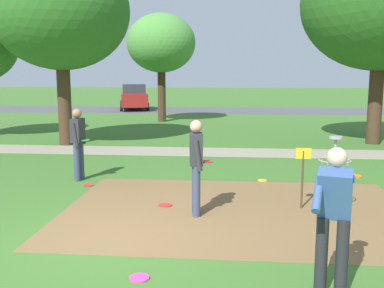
{
  "coord_description": "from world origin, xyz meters",
  "views": [
    {
      "loc": [
        1.82,
        -6.11,
        2.49
      ],
      "look_at": [
        0.98,
        3.25,
        1.0
      ],
      "focal_mm": 40.86,
      "sensor_mm": 36.0,
      "label": 1
    }
  ],
  "objects_px": {
    "player_foreground_watching": "(334,212)",
    "parked_car_leftmost": "(134,97)",
    "disc_golf_basket": "(331,171)",
    "frisbee_near_basket": "(88,186)",
    "frisbee_far_left": "(165,205)",
    "frisbee_by_tee": "(262,180)",
    "frisbee_mid_grass": "(139,278)",
    "player_throwing": "(78,140)",
    "player_waiting_left": "(196,162)",
    "tree_mid_center": "(60,11)",
    "tree_near_right": "(382,3)",
    "tree_mid_right": "(161,44)"
  },
  "relations": [
    {
      "from": "player_foreground_watching",
      "to": "parked_car_leftmost",
      "type": "xyz_separation_m",
      "value": [
        -8.15,
        26.25,
        -0.06
      ]
    },
    {
      "from": "disc_golf_basket",
      "to": "frisbee_near_basket",
      "type": "height_order",
      "value": "disc_golf_basket"
    },
    {
      "from": "frisbee_near_basket",
      "to": "frisbee_far_left",
      "type": "bearing_deg",
      "value": -34.47
    },
    {
      "from": "frisbee_by_tee",
      "to": "frisbee_mid_grass",
      "type": "xyz_separation_m",
      "value": [
        -1.87,
        -5.24,
        0.0
      ]
    },
    {
      "from": "player_throwing",
      "to": "frisbee_far_left",
      "type": "xyz_separation_m",
      "value": [
        2.35,
        -1.89,
        -0.96
      ]
    },
    {
      "from": "player_waiting_left",
      "to": "frisbee_near_basket",
      "type": "bearing_deg",
      "value": 144.98
    },
    {
      "from": "tree_mid_center",
      "to": "parked_car_leftmost",
      "type": "relative_size",
      "value": 1.49
    },
    {
      "from": "player_throwing",
      "to": "player_waiting_left",
      "type": "bearing_deg",
      "value": -38.3
    },
    {
      "from": "frisbee_far_left",
      "to": "tree_mid_center",
      "type": "bearing_deg",
      "value": 123.5
    },
    {
      "from": "frisbee_near_basket",
      "to": "frisbee_by_tee",
      "type": "xyz_separation_m",
      "value": [
        3.96,
        0.85,
        0.0
      ]
    },
    {
      "from": "frisbee_by_tee",
      "to": "tree_near_right",
      "type": "bearing_deg",
      "value": 54.07
    },
    {
      "from": "frisbee_far_left",
      "to": "tree_mid_center",
      "type": "relative_size",
      "value": 0.04
    },
    {
      "from": "frisbee_by_tee",
      "to": "frisbee_mid_grass",
      "type": "distance_m",
      "value": 5.56
    },
    {
      "from": "tree_near_right",
      "to": "disc_golf_basket",
      "type": "bearing_deg",
      "value": -111.95
    },
    {
      "from": "tree_mid_right",
      "to": "parked_car_leftmost",
      "type": "xyz_separation_m",
      "value": [
        -3.28,
        7.83,
        -3.19
      ]
    },
    {
      "from": "frisbee_mid_grass",
      "to": "frisbee_far_left",
      "type": "height_order",
      "value": "same"
    },
    {
      "from": "disc_golf_basket",
      "to": "parked_car_leftmost",
      "type": "bearing_deg",
      "value": 111.0
    },
    {
      "from": "parked_car_leftmost",
      "to": "player_foreground_watching",
      "type": "bearing_deg",
      "value": -72.75
    },
    {
      "from": "player_throwing",
      "to": "frisbee_by_tee",
      "type": "height_order",
      "value": "player_throwing"
    },
    {
      "from": "player_waiting_left",
      "to": "tree_mid_center",
      "type": "height_order",
      "value": "tree_mid_center"
    },
    {
      "from": "player_foreground_watching",
      "to": "frisbee_by_tee",
      "type": "bearing_deg",
      "value": 94.11
    },
    {
      "from": "player_waiting_left",
      "to": "tree_near_right",
      "type": "xyz_separation_m",
      "value": [
        5.77,
        8.76,
        4.01
      ]
    },
    {
      "from": "player_throwing",
      "to": "frisbee_by_tee",
      "type": "bearing_deg",
      "value": 4.1
    },
    {
      "from": "player_waiting_left",
      "to": "tree_mid_center",
      "type": "bearing_deg",
      "value": 125.18
    },
    {
      "from": "frisbee_by_tee",
      "to": "parked_car_leftmost",
      "type": "bearing_deg",
      "value": 110.45
    },
    {
      "from": "frisbee_by_tee",
      "to": "frisbee_far_left",
      "type": "distance_m",
      "value": 2.98
    },
    {
      "from": "tree_mid_center",
      "to": "tree_mid_right",
      "type": "bearing_deg",
      "value": 74.82
    },
    {
      "from": "parked_car_leftmost",
      "to": "frisbee_near_basket",
      "type": "bearing_deg",
      "value": -80.06
    },
    {
      "from": "tree_mid_right",
      "to": "frisbee_far_left",
      "type": "bearing_deg",
      "value": -80.74
    },
    {
      "from": "player_foreground_watching",
      "to": "frisbee_mid_grass",
      "type": "bearing_deg",
      "value": 174.64
    },
    {
      "from": "frisbee_mid_grass",
      "to": "player_throwing",
      "type": "bearing_deg",
      "value": 116.82
    },
    {
      "from": "player_foreground_watching",
      "to": "frisbee_near_basket",
      "type": "bearing_deg",
      "value": 133.47
    },
    {
      "from": "player_throwing",
      "to": "tree_near_right",
      "type": "height_order",
      "value": "tree_near_right"
    },
    {
      "from": "frisbee_near_basket",
      "to": "parked_car_leftmost",
      "type": "bearing_deg",
      "value": 99.94
    },
    {
      "from": "tree_mid_right",
      "to": "frisbee_mid_grass",
      "type": "bearing_deg",
      "value": -81.84
    },
    {
      "from": "frisbee_by_tee",
      "to": "tree_mid_center",
      "type": "xyz_separation_m",
      "value": [
        -6.68,
        4.86,
        4.64
      ]
    },
    {
      "from": "disc_golf_basket",
      "to": "frisbee_far_left",
      "type": "distance_m",
      "value": 3.16
    },
    {
      "from": "player_foreground_watching",
      "to": "frisbee_mid_grass",
      "type": "relative_size",
      "value": 6.73
    },
    {
      "from": "frisbee_mid_grass",
      "to": "frisbee_far_left",
      "type": "relative_size",
      "value": 0.98
    },
    {
      "from": "player_foreground_watching",
      "to": "parked_car_leftmost",
      "type": "relative_size",
      "value": 0.38
    },
    {
      "from": "player_foreground_watching",
      "to": "tree_mid_center",
      "type": "distance_m",
      "value": 13.03
    },
    {
      "from": "player_foreground_watching",
      "to": "frisbee_far_left",
      "type": "relative_size",
      "value": 6.59
    },
    {
      "from": "frisbee_near_basket",
      "to": "tree_near_right",
      "type": "relative_size",
      "value": 0.03
    },
    {
      "from": "player_throwing",
      "to": "frisbee_mid_grass",
      "type": "distance_m",
      "value": 5.6
    },
    {
      "from": "disc_golf_basket",
      "to": "tree_mid_center",
      "type": "height_order",
      "value": "tree_mid_center"
    },
    {
      "from": "disc_golf_basket",
      "to": "frisbee_mid_grass",
      "type": "xyz_separation_m",
      "value": [
        -2.94,
        -3.04,
        -0.74
      ]
    },
    {
      "from": "player_foreground_watching",
      "to": "frisbee_near_basket",
      "type": "xyz_separation_m",
      "value": [
        -4.35,
        4.59,
        -0.98
      ]
    },
    {
      "from": "disc_golf_basket",
      "to": "tree_mid_right",
      "type": "bearing_deg",
      "value": 110.1
    },
    {
      "from": "disc_golf_basket",
      "to": "frisbee_far_left",
      "type": "height_order",
      "value": "disc_golf_basket"
    },
    {
      "from": "player_foreground_watching",
      "to": "disc_golf_basket",
      "type": "bearing_deg",
      "value": 78.16
    }
  ]
}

